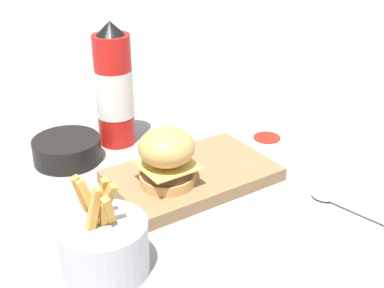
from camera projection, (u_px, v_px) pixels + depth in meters
ground_plane at (231, 181)px, 0.93m from camera, size 6.00×6.00×0.00m
serving_board at (192, 176)px, 0.93m from camera, size 0.28×0.18×0.02m
burger at (167, 157)px, 0.86m from camera, size 0.09×0.09×0.10m
ketchup_bottle at (114, 89)px, 1.02m from camera, size 0.07×0.07×0.24m
fries_basket at (104, 245)px, 0.71m from camera, size 0.12×0.12×0.14m
side_bowl at (67, 149)px, 0.99m from camera, size 0.12×0.12×0.04m
spoon at (336, 202)px, 0.86m from camera, size 0.05×0.15×0.01m
ketchup_puddle at (267, 137)px, 1.08m from camera, size 0.05×0.05×0.00m
parchment_square at (225, 123)px, 1.15m from camera, size 0.15×0.15×0.00m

